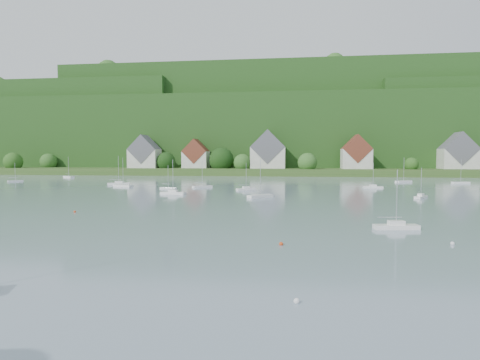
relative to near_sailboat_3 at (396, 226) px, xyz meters
name	(u,v)px	position (x,y,z in m)	size (l,w,h in m)	color
far_shore_strip	(260,170)	(-28.85, 154.64, 1.09)	(600.00, 60.00, 3.00)	#315520
forested_ridge	(269,135)	(-28.45, 223.20, 22.48)	(620.00, 181.22, 69.89)	#154215
village_building_0	(145,154)	(-83.85, 141.64, 9.10)	(14.00, 10.40, 16.00)	beige
village_building_1	(196,156)	(-58.85, 143.64, 8.34)	(12.00, 9.36, 14.00)	beige
village_building_2	(268,153)	(-23.85, 142.64, 9.86)	(16.00, 11.44, 18.00)	beige
village_building_3	(356,155)	(16.15, 140.64, 9.02)	(13.00, 10.40, 15.50)	beige
village_building_4	(458,154)	(61.15, 144.64, 9.18)	(15.00, 10.40, 16.50)	beige
near_sailboat_3	(396,226)	(0.00, 0.00, 0.00)	(5.44, 2.24, 7.12)	white
mooring_buoy_1	(297,303)	(-12.03, -26.47, -0.41)	(0.38, 0.38, 0.38)	white
mooring_buoy_2	(281,245)	(-13.40, -10.66, -0.41)	(0.41, 0.41, 0.41)	#D24215
mooring_buoy_3	(75,212)	(-45.80, 8.78, -0.41)	(0.38, 0.38, 0.38)	#D24215
mooring_buoy_4	(452,245)	(3.34, -8.33, -0.41)	(0.41, 0.41, 0.41)	white
far_sailboat_cluster	(259,184)	(-22.27, 69.79, -0.03)	(198.89, 75.02, 8.71)	white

